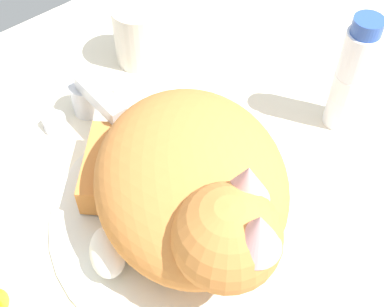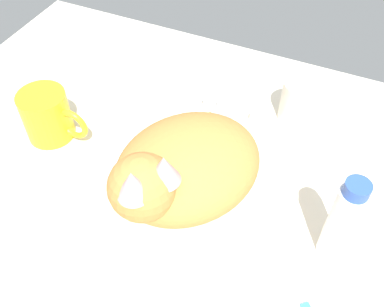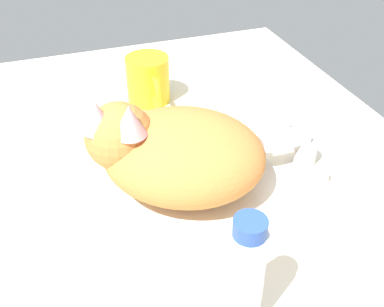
% 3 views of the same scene
% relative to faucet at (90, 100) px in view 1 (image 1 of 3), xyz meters
% --- Properties ---
extents(ground_plane, '(1.10, 0.83, 0.03)m').
position_rel_faucet_xyz_m(ground_plane, '(0.00, -0.19, -0.04)').
color(ground_plane, silver).
extents(sink_basin, '(0.30, 0.30, 0.01)m').
position_rel_faucet_xyz_m(sink_basin, '(0.00, -0.19, -0.02)').
color(sink_basin, silver).
rests_on(sink_basin, ground_plane).
extents(faucet, '(0.12, 0.10, 0.06)m').
position_rel_faucet_xyz_m(faucet, '(0.00, 0.00, 0.00)').
color(faucet, silver).
rests_on(faucet, ground_plane).
extents(cat, '(0.28, 0.29, 0.15)m').
position_rel_faucet_xyz_m(cat, '(-0.01, -0.20, 0.04)').
color(cat, '#D17F3D').
rests_on(cat, sink_basin).
extents(rinse_cup, '(0.07, 0.07, 0.08)m').
position_rel_faucet_xyz_m(rinse_cup, '(0.11, 0.05, 0.01)').
color(rinse_cup, silver).
rests_on(rinse_cup, ground_plane).
extents(soap_dish, '(0.09, 0.06, 0.01)m').
position_rel_faucet_xyz_m(soap_dish, '(-0.11, 0.00, -0.02)').
color(soap_dish, white).
rests_on(soap_dish, ground_plane).
extents(soap_bar, '(0.07, 0.05, 0.02)m').
position_rel_faucet_xyz_m(soap_bar, '(-0.11, 0.00, -0.00)').
color(soap_bar, white).
rests_on(soap_bar, soap_dish).
extents(toothpaste_bottle, '(0.04, 0.04, 0.15)m').
position_rel_faucet_xyz_m(toothpaste_bottle, '(0.23, -0.20, 0.04)').
color(toothpaste_bottle, white).
rests_on(toothpaste_bottle, ground_plane).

